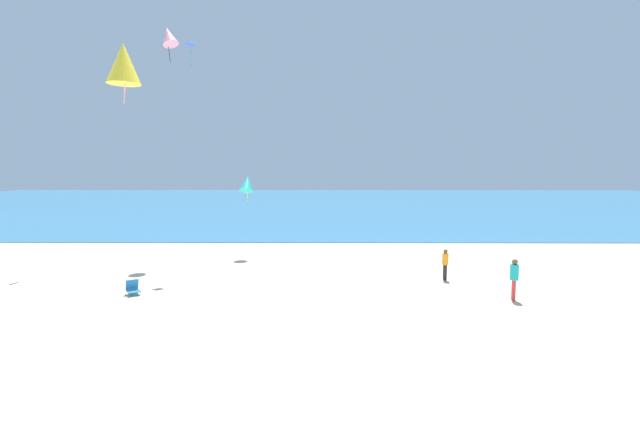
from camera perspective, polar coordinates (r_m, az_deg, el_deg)
ground_plane at (r=17.34m, az=0.03°, el=-11.13°), size 120.00×120.00×0.00m
ocean_water at (r=59.59m, az=0.23°, el=1.29°), size 120.00×60.00×0.05m
beach_chair_mid_beach at (r=19.77m, az=-22.42°, el=-8.63°), size 0.73×0.76×0.60m
person_2 at (r=18.90m, az=23.18°, el=-7.27°), size 0.40×0.40×1.60m
person_3 at (r=21.13m, az=15.43°, el=-5.91°), size 0.30×0.30×1.41m
kite_teal at (r=25.83m, az=-9.12°, el=3.74°), size 0.85×1.14×1.56m
kite_pink at (r=27.99m, az=-18.45°, el=20.38°), size 1.44×1.39×2.03m
kite_yellow at (r=11.47m, az=-23.44°, el=16.87°), size 1.07×1.06×1.32m
kite_blue at (r=24.62m, az=-15.94°, el=19.83°), size 0.49×0.40×1.27m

